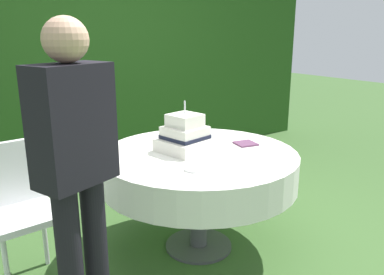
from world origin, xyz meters
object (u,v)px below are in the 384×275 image
object	(u,v)px
serving_plate_far	(183,138)
garden_chair	(18,201)
wedding_cake	(185,136)
napkin_stack	(245,144)
standing_person	(76,166)
cake_table	(199,167)
serving_plate_near	(195,169)

from	to	relation	value
serving_plate_far	garden_chair	size ratio (longest dim) A/B	0.17
wedding_cake	napkin_stack	bearing A→B (deg)	-14.61
wedding_cake	standing_person	world-z (taller)	standing_person
garden_chair	serving_plate_far	bearing A→B (deg)	2.57
cake_table	standing_person	world-z (taller)	standing_person
serving_plate_near	napkin_stack	world-z (taller)	same
serving_plate_near	garden_chair	size ratio (longest dim) A/B	0.14
serving_plate_far	napkin_stack	world-z (taller)	same
wedding_cake	napkin_stack	distance (m)	0.48
cake_table	standing_person	bearing A→B (deg)	-158.39
wedding_cake	serving_plate_far	distance (m)	0.33
wedding_cake	napkin_stack	xyz separation A→B (m)	(0.45, -0.12, -0.10)
wedding_cake	serving_plate_far	xyz separation A→B (m)	(0.15, 0.27, -0.10)
serving_plate_far	wedding_cake	bearing A→B (deg)	-119.43
garden_chair	standing_person	xyz separation A→B (m)	(0.17, -0.68, 0.39)
cake_table	wedding_cake	xyz separation A→B (m)	(-0.06, 0.08, 0.22)
garden_chair	serving_plate_near	bearing A→B (deg)	-32.57
cake_table	garden_chair	bearing A→B (deg)	165.26
serving_plate_near	serving_plate_far	bearing A→B (deg)	63.29
wedding_cake	cake_table	bearing A→B (deg)	-52.62
wedding_cake	garden_chair	distance (m)	1.13
cake_table	serving_plate_near	bearing A→B (deg)	-129.10
serving_plate_far	napkin_stack	xyz separation A→B (m)	(0.30, -0.39, 0.00)
napkin_stack	standing_person	world-z (taller)	standing_person
cake_table	standing_person	size ratio (longest dim) A/B	0.85
serving_plate_near	napkin_stack	xyz separation A→B (m)	(0.62, 0.24, 0.00)
cake_table	standing_person	xyz separation A→B (m)	(-0.96, -0.38, 0.31)
standing_person	napkin_stack	bearing A→B (deg)	14.29
cake_table	garden_chair	xyz separation A→B (m)	(-1.13, 0.30, -0.08)
standing_person	wedding_cake	bearing A→B (deg)	27.20
wedding_cake	standing_person	xyz separation A→B (m)	(-0.90, -0.46, 0.10)
garden_chair	cake_table	bearing A→B (deg)	-14.74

